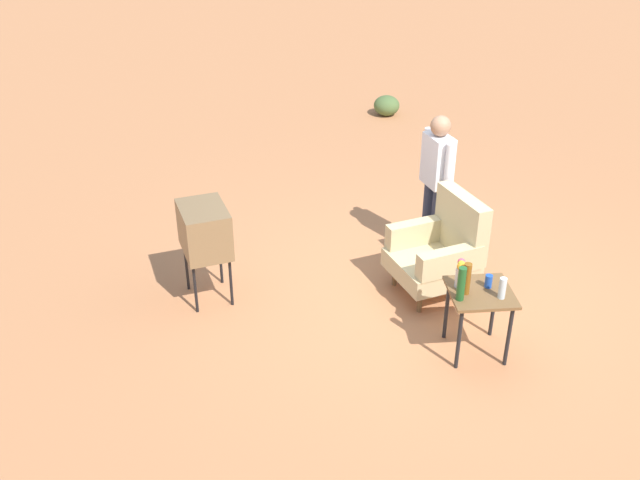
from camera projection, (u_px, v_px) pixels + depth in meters
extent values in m
plane|color=#C17A4C|center=(425.00, 292.00, 7.55)|extent=(60.00, 60.00, 0.00)
cylinder|color=brown|center=(395.00, 276.00, 7.62)|extent=(0.05, 0.05, 0.22)
cylinder|color=brown|center=(420.00, 302.00, 7.20)|extent=(0.05, 0.05, 0.22)
cylinder|color=brown|center=(438.00, 266.00, 7.80)|extent=(0.05, 0.05, 0.22)
cylinder|color=brown|center=(465.00, 291.00, 7.38)|extent=(0.05, 0.05, 0.22)
cube|color=#CCB784|center=(431.00, 266.00, 7.40)|extent=(0.96, 0.96, 0.20)
cube|color=#CCB784|center=(461.00, 224.00, 7.30)|extent=(0.77, 0.38, 0.64)
cube|color=#CCB784|center=(417.00, 232.00, 7.54)|extent=(0.34, 0.69, 0.26)
cube|color=#CCB784|center=(450.00, 262.00, 7.03)|extent=(0.34, 0.69, 0.26)
cylinder|color=black|center=(447.00, 310.00, 6.73)|extent=(0.04, 0.04, 0.63)
cylinder|color=black|center=(459.00, 339.00, 6.34)|extent=(0.04, 0.04, 0.63)
cylinder|color=black|center=(494.00, 307.00, 6.76)|extent=(0.04, 0.04, 0.63)
cylinder|color=black|center=(509.00, 336.00, 6.37)|extent=(0.04, 0.04, 0.63)
cube|color=brown|center=(481.00, 292.00, 6.39)|extent=(0.56, 0.56, 0.03)
cylinder|color=black|center=(231.00, 282.00, 7.22)|extent=(0.03, 0.03, 0.55)
cylinder|color=black|center=(221.00, 260.00, 7.58)|extent=(0.03, 0.03, 0.55)
cylinder|color=black|center=(195.00, 289.00, 7.11)|extent=(0.03, 0.03, 0.55)
cylinder|color=black|center=(187.00, 267.00, 7.47)|extent=(0.03, 0.03, 0.55)
cube|color=olive|center=(204.00, 230.00, 7.09)|extent=(0.69, 0.58, 0.48)
cube|color=#383D3F|center=(227.00, 226.00, 7.16)|extent=(0.41, 0.12, 0.34)
cylinder|color=#2D3347|center=(428.00, 215.00, 8.13)|extent=(0.14, 0.14, 0.86)
cylinder|color=#2D3347|center=(437.00, 223.00, 7.97)|extent=(0.14, 0.14, 0.86)
cube|color=silver|center=(438.00, 161.00, 7.70)|extent=(0.41, 0.31, 0.56)
cylinder|color=silver|center=(427.00, 150.00, 7.88)|extent=(0.09, 0.09, 0.50)
cylinder|color=silver|center=(449.00, 167.00, 7.49)|extent=(0.09, 0.09, 0.50)
sphere|color=#A37556|center=(441.00, 126.00, 7.51)|extent=(0.22, 0.22, 0.22)
cylinder|color=#1E5623|center=(461.00, 284.00, 6.19)|extent=(0.07, 0.07, 0.32)
cylinder|color=silver|center=(502.00, 288.00, 6.24)|extent=(0.06, 0.06, 0.20)
cylinder|color=blue|center=(489.00, 281.00, 6.41)|extent=(0.07, 0.07, 0.12)
cylinder|color=brown|center=(467.00, 279.00, 6.28)|extent=(0.07, 0.07, 0.30)
cylinder|color=silver|center=(460.00, 278.00, 6.40)|extent=(0.09, 0.09, 0.18)
sphere|color=yellow|center=(462.00, 264.00, 6.33)|extent=(0.07, 0.07, 0.07)
sphere|color=#E04C66|center=(461.00, 262.00, 6.37)|extent=(0.07, 0.07, 0.07)
sphere|color=orange|center=(461.00, 267.00, 6.30)|extent=(0.07, 0.07, 0.07)
ellipsoid|color=#516B38|center=(387.00, 106.00, 12.18)|extent=(0.43, 0.43, 0.33)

